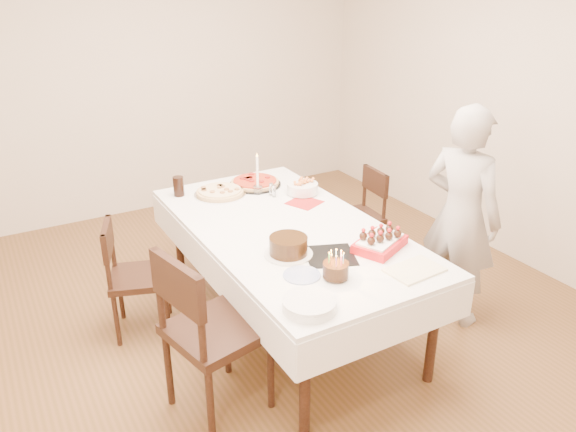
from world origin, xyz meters
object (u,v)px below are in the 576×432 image
chair_right_savory (356,217)px  layer_cake (288,246)px  cola_glass (179,186)px  taper_candle (257,174)px  pasta_bowl (302,188)px  pizza_pepperoni (255,182)px  chair_left_dessert (217,331)px  birthday_cake (336,265)px  dining_table (288,277)px  chair_left_savory (140,277)px  strawberry_box (380,242)px  person (461,217)px  pizza_white (220,192)px

chair_right_savory → layer_cake: size_ratio=2.77×
chair_right_savory → cola_glass: cola_glass is taller
taper_candle → pasta_bowl: bearing=-30.4°
pizza_pepperoni → chair_left_dessert: bearing=-124.4°
layer_cake → birthday_cake: 0.37m
dining_table → taper_candle: taper_candle is taller
chair_right_savory → taper_candle: (-0.86, 0.09, 0.51)m
chair_left_savory → cola_glass: bearing=-117.5°
chair_left_savory → strawberry_box: size_ratio=2.47×
taper_candle → chair_left_savory: bearing=-169.4°
pasta_bowl → cola_glass: 0.92m
chair_left_dessert → pasta_bowl: 1.51m
strawberry_box → pasta_bowl: bearing=86.6°
dining_table → pasta_bowl: size_ratio=9.25×
pizza_pepperoni → taper_candle: bearing=-109.8°
pizza_pepperoni → strawberry_box: (0.17, -1.34, 0.02)m
pizza_pepperoni → taper_candle: 0.23m
layer_cake → strawberry_box: size_ratio=0.87×
taper_candle → cola_glass: bearing=154.1°
person → cola_glass: (-1.49, 1.35, 0.06)m
pizza_pepperoni → birthday_cake: birthday_cake is taller
taper_candle → cola_glass: (-0.52, 0.25, -0.09)m
chair_left_savory → pizza_pepperoni: (1.05, 0.35, 0.36)m
birthday_cake → person: bearing=11.1°
chair_left_dessert → pizza_pepperoni: chair_left_dessert is taller
chair_right_savory → pasta_bowl: 0.70m
chair_right_savory → cola_glass: (-1.39, 0.35, 0.42)m
person → taper_candle: 1.47m
dining_table → taper_candle: bearing=81.0°
strawberry_box → birthday_cake: bearing=-159.4°
dining_table → person: bearing=-23.9°
chair_right_savory → chair_left_dessert: size_ratio=0.79×
dining_table → birthday_cake: bearing=-98.5°
chair_left_dessert → pizza_white: (0.58, 1.25, 0.26)m
chair_left_dessert → cola_glass: (0.31, 1.39, 0.32)m
birthday_cake → strawberry_box: 0.46m
chair_right_savory → dining_table: bearing=-146.2°
dining_table → pizza_pepperoni: size_ratio=5.32×
chair_right_savory → pizza_white: bearing=174.3°
person → pizza_pepperoni: bearing=21.6°
dining_table → chair_left_dessert: 0.90m
chair_left_dessert → person: person is taller
layer_cake → chair_left_dessert: bearing=-162.8°
birthday_cake → dining_table: bearing=81.5°
pizza_white → layer_cake: bearing=-91.8°
pizza_white → pizza_pepperoni: size_ratio=0.95×
pasta_bowl → cola_glass: size_ratio=1.58×
chair_left_savory → chair_left_dessert: bearing=118.2°
chair_right_savory → pizza_pepperoni: chair_right_savory is taller
birthday_cake → strawberry_box: birthday_cake is taller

